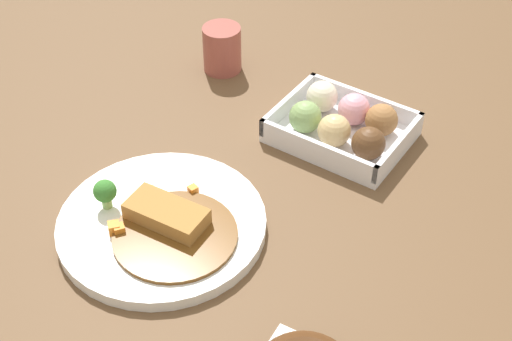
# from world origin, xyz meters

# --- Properties ---
(ground_plane) EXTENTS (1.60, 1.60, 0.00)m
(ground_plane) POSITION_xyz_m (0.00, 0.00, 0.00)
(ground_plane) COLOR brown
(curry_plate) EXTENTS (0.29, 0.29, 0.06)m
(curry_plate) POSITION_xyz_m (-0.07, -0.13, 0.01)
(curry_plate) COLOR white
(curry_plate) RESTS_ON ground_plane
(donut_box) EXTENTS (0.21, 0.16, 0.06)m
(donut_box) POSITION_xyz_m (0.03, 0.19, 0.03)
(donut_box) COLOR white
(donut_box) RESTS_ON ground_plane
(coffee_mug) EXTENTS (0.07, 0.07, 0.08)m
(coffee_mug) POSITION_xyz_m (-0.24, 0.25, 0.04)
(coffee_mug) COLOR #9E4C42
(coffee_mug) RESTS_ON ground_plane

